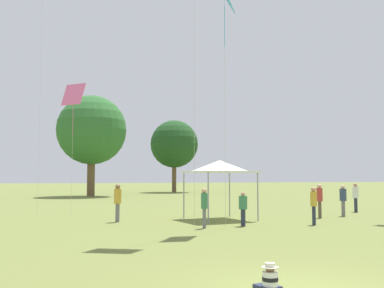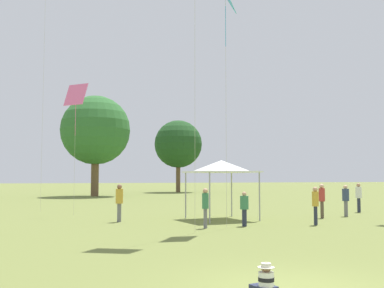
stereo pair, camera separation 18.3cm
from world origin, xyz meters
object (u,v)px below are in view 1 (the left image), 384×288
at_px(person_standing_1, 343,198).
at_px(seated_toddler, 269,279).
at_px(distant_tree_0, 174,144).
at_px(canopy_tent, 220,167).
at_px(person_standing_5, 118,199).
at_px(person_standing_6, 243,206).
at_px(distant_tree_1, 92,130).
at_px(person_standing_0, 356,195).
at_px(kite_5, 73,96).
at_px(person_standing_3, 320,197).
at_px(person_standing_4, 204,204).
at_px(person_standing_2, 314,202).

bearing_deg(person_standing_1, seated_toddler, 82.07).
distance_m(seated_toddler, distant_tree_0, 55.41).
distance_m(canopy_tent, distant_tree_0, 40.88).
bearing_deg(canopy_tent, person_standing_5, 177.85).
xyz_separation_m(person_standing_6, distant_tree_1, (-4.87, 32.88, 6.54)).
distance_m(person_standing_0, person_standing_6, 11.18).
distance_m(person_standing_5, kite_5, 7.66).
relative_size(canopy_tent, distant_tree_1, 0.31).
height_order(person_standing_5, person_standing_6, person_standing_5).
height_order(seated_toddler, distant_tree_0, distant_tree_0).
xyz_separation_m(seated_toddler, person_standing_6, (3.84, 10.70, 0.67)).
xyz_separation_m(seated_toddler, person_standing_3, (9.30, 13.27, 0.87)).
xyz_separation_m(seated_toddler, person_standing_0, (13.60, 16.15, 0.84)).
distance_m(person_standing_3, person_standing_6, 6.04).
bearing_deg(person_standing_4, person_standing_1, -166.62).
bearing_deg(person_standing_6, kite_5, -124.34).
relative_size(person_standing_1, person_standing_3, 0.96).
height_order(canopy_tent, kite_5, kite_5).
bearing_deg(person_standing_6, person_standing_3, 128.27).
xyz_separation_m(person_standing_5, kite_5, (-2.11, 4.56, 5.78)).
relative_size(seated_toddler, person_standing_6, 0.36).
distance_m(person_standing_6, canopy_tent, 3.65).
bearing_deg(person_standing_4, distant_tree_0, -109.17).
bearing_deg(canopy_tent, person_standing_3, -6.27).
xyz_separation_m(person_standing_1, person_standing_4, (-9.21, -3.48, 0.01)).
bearing_deg(person_standing_6, person_standing_5, -109.99).
bearing_deg(person_standing_3, canopy_tent, -19.34).
bearing_deg(person_standing_0, distant_tree_0, 8.61).
height_order(person_standing_0, kite_5, kite_5).
bearing_deg(person_standing_1, person_standing_3, 48.57).
distance_m(person_standing_2, person_standing_5, 9.30).
distance_m(person_standing_3, distant_tree_0, 41.06).
height_order(seated_toddler, person_standing_4, person_standing_4).
xyz_separation_m(person_standing_5, canopy_tent, (5.20, -0.20, 1.61)).
height_order(person_standing_0, person_standing_5, person_standing_5).
distance_m(canopy_tent, distant_tree_1, 30.48).
distance_m(person_standing_3, person_standing_5, 10.67).
xyz_separation_m(person_standing_0, person_standing_6, (-9.76, -5.45, -0.17)).
bearing_deg(seated_toddler, kite_5, 86.61).
xyz_separation_m(person_standing_1, person_standing_6, (-7.30, -3.16, -0.14)).
relative_size(person_standing_4, person_standing_5, 0.93).
relative_size(person_standing_4, kite_5, 0.22).
bearing_deg(seated_toddler, person_standing_4, 65.56).
bearing_deg(person_standing_3, person_standing_5, -17.34).
distance_m(person_standing_2, canopy_tent, 5.13).
distance_m(canopy_tent, kite_5, 9.67).
relative_size(person_standing_3, person_standing_6, 1.19).
distance_m(person_standing_4, distant_tree_0, 44.84).
bearing_deg(person_standing_4, distant_tree_1, -92.23).
relative_size(seated_toddler, person_standing_5, 0.30).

